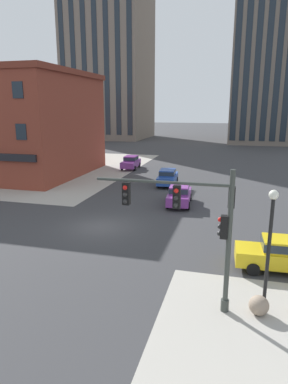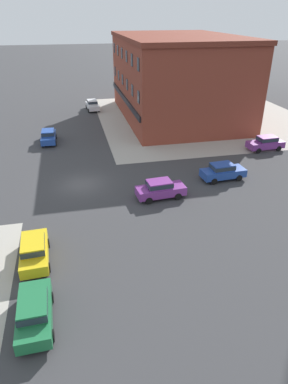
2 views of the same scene
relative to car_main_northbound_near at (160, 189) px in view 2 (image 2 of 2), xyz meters
The scene contains 10 objects.
ground_plane 8.08m from the car_main_northbound_near, 121.85° to the right, with size 320.00×320.00×0.00m, color #38383A.
sidewalk_far_corner 27.60m from the car_main_northbound_near, 151.45° to the left, with size 32.00×32.00×0.02m, color #A8A399.
car_main_northbound_near is the anchor object (origin of this frame).
car_main_northbound_far 17.96m from the car_main_northbound_near, 120.02° to the left, with size 2.07×4.49×1.68m.
car_main_southbound_near 32.60m from the car_main_northbound_near, behind, with size 4.53×2.15×1.68m.
car_cross_eastbound 12.54m from the car_main_northbound_near, 56.83° to the right, with size 4.48×2.05×1.68m.
car_cross_westbound 7.45m from the car_main_northbound_near, 108.64° to the left, with size 2.14×4.52×1.68m.
car_parked_curb 15.96m from the car_main_northbound_near, 39.53° to the right, with size 4.45×1.99×1.68m.
car_main_mid 19.99m from the car_main_northbound_near, 149.26° to the right, with size 4.41×1.92×1.68m.
storefront_block_near_corner 27.59m from the car_main_northbound_near, 160.18° to the left, with size 25.05×16.44×11.94m.
Camera 2 is at (30.62, -0.43, 15.05)m, focal length 32.14 mm.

